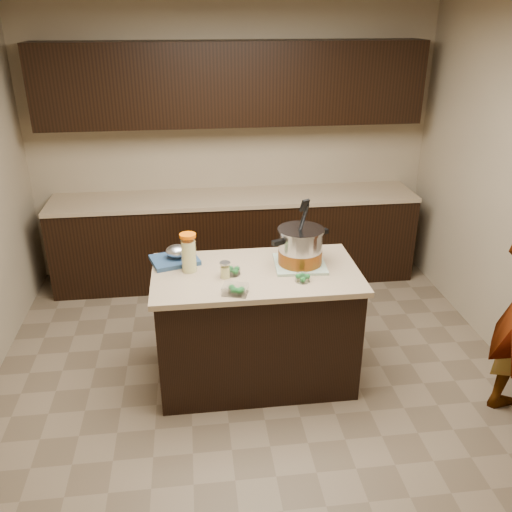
{
  "coord_description": "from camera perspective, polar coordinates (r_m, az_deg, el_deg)",
  "views": [
    {
      "loc": [
        -0.42,
        -3.39,
        2.59
      ],
      "look_at": [
        0.0,
        0.0,
        1.02
      ],
      "focal_mm": 38.0,
      "sensor_mm": 36.0,
      "label": 1
    }
  ],
  "objects": [
    {
      "name": "broccoli_tub_right",
      "position": [
        3.69,
        4.93,
        -2.34
      ],
      "size": [
        0.14,
        0.14,
        0.05
      ],
      "rotation": [
        0.0,
        0.0,
        -0.43
      ],
      "color": "silver",
      "rests_on": "island"
    },
    {
      "name": "broccoli_tub_rect",
      "position": [
        3.52,
        -2.21,
        -3.59
      ],
      "size": [
        0.19,
        0.16,
        0.06
      ],
      "rotation": [
        0.0,
        0.0,
        -0.29
      ],
      "color": "silver",
      "rests_on": "island"
    },
    {
      "name": "room_shell",
      "position": [
        3.53,
        0.0,
        10.31
      ],
      "size": [
        4.04,
        4.04,
        2.72
      ],
      "color": "tan",
      "rests_on": "ground"
    },
    {
      "name": "broccoli_tub_left",
      "position": [
        3.77,
        -2.46,
        -1.62
      ],
      "size": [
        0.12,
        0.12,
        0.05
      ],
      "rotation": [
        0.0,
        0.0,
        0.13
      ],
      "color": "silver",
      "rests_on": "island"
    },
    {
      "name": "mason_jar",
      "position": [
        3.71,
        -3.27,
        -1.51
      ],
      "size": [
        0.08,
        0.08,
        0.12
      ],
      "rotation": [
        0.0,
        0.0,
        -0.02
      ],
      "color": "#D4CF82",
      "rests_on": "island"
    },
    {
      "name": "dish_towel",
      "position": [
        3.92,
        4.62,
        -0.82
      ],
      "size": [
        0.38,
        0.38,
        0.02
      ],
      "primitive_type": "cube",
      "rotation": [
        0.0,
        0.0,
        -0.05
      ],
      "color": "#5E8C63",
      "rests_on": "island"
    },
    {
      "name": "stock_pot",
      "position": [
        3.87,
        4.69,
        0.79
      ],
      "size": [
        0.44,
        0.44,
        0.47
      ],
      "rotation": [
        0.0,
        0.0,
        0.42
      ],
      "color": "#B7B7BC",
      "rests_on": "dish_towel"
    },
    {
      "name": "back_cabinets",
      "position": [
        5.41,
        -2.29,
        6.88
      ],
      "size": [
        3.6,
        0.63,
        2.33
      ],
      "color": "black",
      "rests_on": "ground"
    },
    {
      "name": "lemonade_pitcher",
      "position": [
        3.8,
        -7.09,
        0.2
      ],
      "size": [
        0.12,
        0.12,
        0.28
      ],
      "rotation": [
        0.0,
        0.0,
        0.01
      ],
      "color": "#D4CF82",
      "rests_on": "island"
    },
    {
      "name": "ground_plane",
      "position": [
        4.29,
        0.0,
        -12.48
      ],
      "size": [
        4.0,
        4.0,
        0.0
      ],
      "primitive_type": "plane",
      "color": "brown",
      "rests_on": "ground"
    },
    {
      "name": "island",
      "position": [
        4.03,
        0.0,
        -7.35
      ],
      "size": [
        1.46,
        0.81,
        0.9
      ],
      "color": "black",
      "rests_on": "ground"
    },
    {
      "name": "blue_tray",
      "position": [
        3.98,
        -8.44,
        -0.07
      ],
      "size": [
        0.39,
        0.34,
        0.12
      ],
      "rotation": [
        0.0,
        0.0,
        0.28
      ],
      "color": "navy",
      "rests_on": "island"
    }
  ]
}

